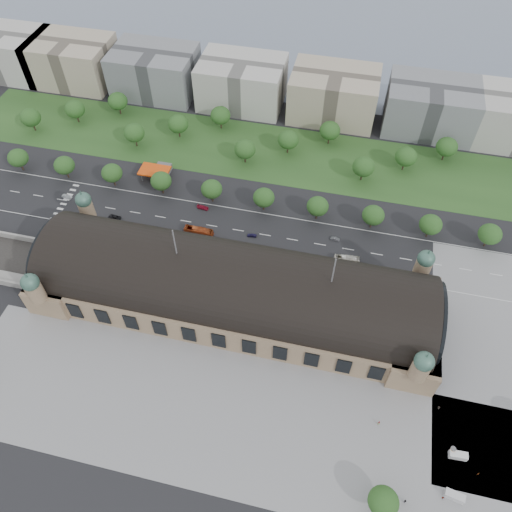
% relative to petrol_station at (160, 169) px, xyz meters
% --- Properties ---
extents(ground, '(900.00, 900.00, 0.00)m').
position_rel_petrol_station_xyz_m(ground, '(53.91, -65.28, -2.95)').
color(ground, black).
rests_on(ground, ground).
extents(station, '(150.00, 48.40, 44.30)m').
position_rel_petrol_station_xyz_m(station, '(53.91, -65.28, 7.33)').
color(station, '#947B5C').
rests_on(station, ground).
extents(plaza_south, '(190.00, 48.00, 0.12)m').
position_rel_petrol_station_xyz_m(plaza_south, '(63.91, -109.28, -2.95)').
color(plaza_south, gray).
rests_on(plaza_south, ground).
extents(plaza_east, '(56.00, 100.00, 0.12)m').
position_rel_petrol_station_xyz_m(plaza_east, '(156.91, -65.28, -2.95)').
color(plaza_east, gray).
rests_on(plaza_east, ground).
extents(road_slab, '(260.00, 26.00, 0.10)m').
position_rel_petrol_station_xyz_m(road_slab, '(33.91, -27.28, -2.95)').
color(road_slab, black).
rests_on(road_slab, ground).
extents(grass_belt, '(300.00, 45.00, 0.10)m').
position_rel_petrol_station_xyz_m(grass_belt, '(38.91, 27.72, -2.95)').
color(grass_belt, '#274B1E').
rests_on(grass_belt, ground).
extents(petrol_station, '(14.00, 13.00, 5.05)m').
position_rel_petrol_station_xyz_m(petrol_station, '(0.00, 0.00, 0.00)').
color(petrol_station, '#DF460D').
rests_on(petrol_station, ground).
extents(office_0, '(45.00, 32.00, 24.00)m').
position_rel_petrol_station_xyz_m(office_0, '(-116.09, 67.72, 9.05)').
color(office_0, '#B7B4AE').
rests_on(office_0, ground).
extents(office_1, '(45.00, 32.00, 24.00)m').
position_rel_petrol_station_xyz_m(office_1, '(-76.09, 67.72, 9.05)').
color(office_1, tan).
rests_on(office_1, ground).
extents(office_2, '(45.00, 32.00, 24.00)m').
position_rel_petrol_station_xyz_m(office_2, '(-26.09, 67.72, 9.05)').
color(office_2, gray).
rests_on(office_2, ground).
extents(office_3, '(45.00, 32.00, 24.00)m').
position_rel_petrol_station_xyz_m(office_3, '(23.91, 67.72, 9.05)').
color(office_3, '#B7B4AE').
rests_on(office_3, ground).
extents(office_4, '(45.00, 32.00, 24.00)m').
position_rel_petrol_station_xyz_m(office_4, '(73.91, 67.72, 9.05)').
color(office_4, tan).
rests_on(office_4, ground).
extents(office_5, '(45.00, 32.00, 24.00)m').
position_rel_petrol_station_xyz_m(office_5, '(123.91, 67.72, 9.05)').
color(office_5, gray).
rests_on(office_5, ground).
extents(tree_row_0, '(9.60, 9.60, 11.52)m').
position_rel_petrol_station_xyz_m(tree_row_0, '(-66.09, -12.28, 4.48)').
color(tree_row_0, '#2D2116').
rests_on(tree_row_0, ground).
extents(tree_row_1, '(9.60, 9.60, 11.52)m').
position_rel_petrol_station_xyz_m(tree_row_1, '(-42.09, -12.28, 4.48)').
color(tree_row_1, '#2D2116').
rests_on(tree_row_1, ground).
extents(tree_row_2, '(9.60, 9.60, 11.52)m').
position_rel_petrol_station_xyz_m(tree_row_2, '(-18.09, -12.28, 4.48)').
color(tree_row_2, '#2D2116').
rests_on(tree_row_2, ground).
extents(tree_row_3, '(9.60, 9.60, 11.52)m').
position_rel_petrol_station_xyz_m(tree_row_3, '(5.91, -12.28, 4.48)').
color(tree_row_3, '#2D2116').
rests_on(tree_row_3, ground).
extents(tree_row_4, '(9.60, 9.60, 11.52)m').
position_rel_petrol_station_xyz_m(tree_row_4, '(29.91, -12.28, 4.48)').
color(tree_row_4, '#2D2116').
rests_on(tree_row_4, ground).
extents(tree_row_5, '(9.60, 9.60, 11.52)m').
position_rel_petrol_station_xyz_m(tree_row_5, '(53.91, -12.28, 4.48)').
color(tree_row_5, '#2D2116').
rests_on(tree_row_5, ground).
extents(tree_row_6, '(9.60, 9.60, 11.52)m').
position_rel_petrol_station_xyz_m(tree_row_6, '(77.91, -12.28, 4.48)').
color(tree_row_6, '#2D2116').
rests_on(tree_row_6, ground).
extents(tree_row_7, '(9.60, 9.60, 11.52)m').
position_rel_petrol_station_xyz_m(tree_row_7, '(101.91, -12.28, 4.48)').
color(tree_row_7, '#2D2116').
rests_on(tree_row_7, ground).
extents(tree_row_8, '(9.60, 9.60, 11.52)m').
position_rel_petrol_station_xyz_m(tree_row_8, '(125.91, -12.28, 4.48)').
color(tree_row_8, '#2D2116').
rests_on(tree_row_8, ground).
extents(tree_row_9, '(9.60, 9.60, 11.52)m').
position_rel_petrol_station_xyz_m(tree_row_9, '(149.91, -12.28, 4.48)').
color(tree_row_9, '#2D2116').
rests_on(tree_row_9, ground).
extents(tree_belt_0, '(10.40, 10.40, 12.48)m').
position_rel_petrol_station_xyz_m(tree_belt_0, '(-76.09, 17.72, 5.10)').
color(tree_belt_0, '#2D2116').
rests_on(tree_belt_0, ground).
extents(tree_belt_1, '(10.40, 10.40, 12.48)m').
position_rel_petrol_station_xyz_m(tree_belt_1, '(-57.09, 29.72, 5.10)').
color(tree_belt_1, '#2D2116').
rests_on(tree_belt_1, ground).
extents(tree_belt_2, '(10.40, 10.40, 12.48)m').
position_rel_petrol_station_xyz_m(tree_belt_2, '(-38.09, 41.72, 5.10)').
color(tree_belt_2, '#2D2116').
rests_on(tree_belt_2, ground).
extents(tree_belt_3, '(10.40, 10.40, 12.48)m').
position_rel_petrol_station_xyz_m(tree_belt_3, '(-19.09, 17.72, 5.10)').
color(tree_belt_3, '#2D2116').
rests_on(tree_belt_3, ground).
extents(tree_belt_4, '(10.40, 10.40, 12.48)m').
position_rel_petrol_station_xyz_m(tree_belt_4, '(-0.09, 29.72, 5.10)').
color(tree_belt_4, '#2D2116').
rests_on(tree_belt_4, ground).
extents(tree_belt_5, '(10.40, 10.40, 12.48)m').
position_rel_petrol_station_xyz_m(tree_belt_5, '(18.91, 41.72, 5.10)').
color(tree_belt_5, '#2D2116').
rests_on(tree_belt_5, ground).
extents(tree_belt_6, '(10.40, 10.40, 12.48)m').
position_rel_petrol_station_xyz_m(tree_belt_6, '(37.91, 17.72, 5.10)').
color(tree_belt_6, '#2D2116').
rests_on(tree_belt_6, ground).
extents(tree_belt_7, '(10.40, 10.40, 12.48)m').
position_rel_petrol_station_xyz_m(tree_belt_7, '(56.91, 29.72, 5.10)').
color(tree_belt_7, '#2D2116').
rests_on(tree_belt_7, ground).
extents(tree_belt_8, '(10.40, 10.40, 12.48)m').
position_rel_petrol_station_xyz_m(tree_belt_8, '(75.91, 41.72, 5.10)').
color(tree_belt_8, '#2D2116').
rests_on(tree_belt_8, ground).
extents(tree_belt_9, '(10.40, 10.40, 12.48)m').
position_rel_petrol_station_xyz_m(tree_belt_9, '(94.91, 17.72, 5.10)').
color(tree_belt_9, '#2D2116').
rests_on(tree_belt_9, ground).
extents(tree_belt_10, '(10.40, 10.40, 12.48)m').
position_rel_petrol_station_xyz_m(tree_belt_10, '(113.91, 29.72, 5.10)').
color(tree_belt_10, '#2D2116').
rests_on(tree_belt_10, ground).
extents(tree_belt_11, '(10.40, 10.40, 12.48)m').
position_rel_petrol_station_xyz_m(tree_belt_11, '(132.91, 41.72, 5.10)').
color(tree_belt_11, '#2D2116').
rests_on(tree_belt_11, ground).
extents(tree_plaza_s, '(9.00, 9.00, 10.64)m').
position_rel_petrol_station_xyz_m(tree_plaza_s, '(113.91, -125.28, 3.86)').
color(tree_plaza_s, '#2D2116').
rests_on(tree_plaza_s, ground).
extents(traffic_car_1, '(4.82, 2.05, 1.55)m').
position_rel_petrol_station_xyz_m(traffic_car_1, '(-36.29, -25.37, -2.18)').
color(traffic_car_1, '#9B9FA3').
rests_on(traffic_car_1, ground).
extents(traffic_car_2, '(6.07, 3.41, 1.60)m').
position_rel_petrol_station_xyz_m(traffic_car_2, '(-9.50, -32.84, -2.15)').
color(traffic_car_2, black).
rests_on(traffic_car_2, ground).
extents(traffic_car_3, '(5.47, 2.71, 1.53)m').
position_rel_petrol_station_xyz_m(traffic_car_3, '(26.94, -17.94, -2.18)').
color(traffic_car_3, maroon).
rests_on(traffic_car_3, ground).
extents(traffic_car_4, '(4.21, 2.08, 1.38)m').
position_rel_petrol_station_xyz_m(traffic_car_4, '(52.51, -29.35, -2.26)').
color(traffic_car_4, '#1C1741').
rests_on(traffic_car_4, ground).
extents(traffic_car_5, '(4.02, 1.56, 1.30)m').
position_rel_petrol_station_xyz_m(traffic_car_5, '(87.74, -23.29, -2.30)').
color(traffic_car_5, '#53545A').
rests_on(traffic_car_5, ground).
extents(traffic_car_6, '(5.14, 2.58, 1.39)m').
position_rel_petrol_station_xyz_m(traffic_car_6, '(111.76, -35.33, -2.25)').
color(traffic_car_6, white).
rests_on(traffic_car_6, ground).
extents(parked_car_0, '(4.90, 3.45, 1.53)m').
position_rel_petrol_station_xyz_m(parked_car_0, '(-25.09, -44.28, -2.18)').
color(parked_car_0, black).
rests_on(parked_car_0, ground).
extents(parked_car_1, '(6.39, 5.55, 1.63)m').
position_rel_petrol_station_xyz_m(parked_car_1, '(-7.96, -40.28, -2.13)').
color(parked_car_1, maroon).
rests_on(parked_car_1, ground).
extents(parked_car_2, '(5.06, 3.67, 1.36)m').
position_rel_petrol_station_xyz_m(parked_car_2, '(-1.40, -43.94, -2.27)').
color(parked_car_2, '#1F1B4D').
rests_on(parked_car_2, ground).
extents(parked_car_3, '(4.19, 2.89, 1.33)m').
position_rel_petrol_station_xyz_m(parked_car_3, '(21.73, -41.17, -2.29)').
color(parked_car_3, '#505357').
rests_on(parked_car_3, ground).
extents(parked_car_4, '(5.05, 3.41, 1.58)m').
position_rel_petrol_station_xyz_m(parked_car_4, '(9.47, -40.28, -2.16)').
color(parked_car_4, white).
rests_on(parked_car_4, ground).
extents(parked_car_5, '(5.22, 4.75, 1.35)m').
position_rel_petrol_station_xyz_m(parked_car_5, '(3.58, -40.28, -2.27)').
color(parked_car_5, '#9C9DA5').
rests_on(parked_car_5, ground).
extents(parked_car_6, '(4.83, 4.05, 1.32)m').
position_rel_petrol_station_xyz_m(parked_car_6, '(9.34, -40.71, -2.29)').
color(parked_car_6, black).
rests_on(parked_car_6, ground).
extents(bus_west, '(12.94, 3.35, 3.58)m').
position_rel_petrol_station_xyz_m(bus_west, '(29.83, -33.28, -1.16)').
color(bus_west, '#AD431B').
rests_on(bus_west, ground).
extents(bus_mid, '(11.69, 3.54, 3.21)m').
position_rel_petrol_station_xyz_m(bus_mid, '(78.98, -38.28, -1.34)').
color(bus_mid, silver).
rests_on(bus_mid, ground).
extents(bus_east, '(10.74, 3.43, 2.94)m').
position_rel_petrol_station_xyz_m(bus_east, '(93.91, -33.98, -1.48)').
color(bus_east, silver).
rests_on(bus_east, ground).
extents(van_east, '(5.67, 2.47, 2.42)m').
position_rel_petrol_station_xyz_m(van_east, '(136.43, -105.00, -1.79)').
color(van_east, silver).
rests_on(van_east, ground).
extents(van_south, '(6.12, 3.38, 2.51)m').
position_rel_petrol_station_xyz_m(van_south, '(135.09, -117.33, -1.75)').
color(van_south, silver).
rests_on(van_south, ground).
extents(advertising_column, '(1.64, 1.64, 3.12)m').
position_rel_petrol_station_xyz_m(advertising_column, '(134.79, -103.92, -1.33)').
color(advertising_column, '#D93659').
rests_on(advertising_column, ground).
extents(pedestrian_0, '(1.04, 0.80, 1.88)m').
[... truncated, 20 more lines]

